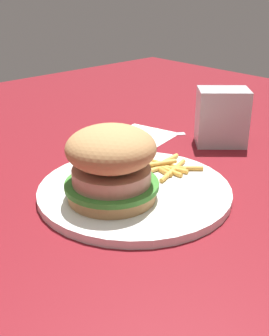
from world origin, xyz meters
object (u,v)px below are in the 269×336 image
(fork, at_px, (141,135))
(fries_pile, at_px, (163,167))
(sandwich, at_px, (111,163))
(plate, at_px, (135,191))
(napkin_dispenser, at_px, (222,117))
(napkin, at_px, (142,136))

(fork, bearing_deg, fries_pile, 57.14)
(sandwich, xyz_separation_m, fork, (-0.22, -0.17, -0.06))
(plate, relative_size, napkin_dispenser, 2.66)
(plate, distance_m, napkin, 0.25)
(fork, bearing_deg, plate, 44.30)
(napkin_dispenser, bearing_deg, sandwich, 51.77)
(sandwich, bearing_deg, fork, -141.61)
(plate, relative_size, fork, 1.80)
(plate, distance_m, fork, 0.25)
(plate, relative_size, fries_pile, 2.61)
(sandwich, relative_size, napkin, 1.16)
(plate, bearing_deg, sandwich, 3.52)
(fries_pile, bearing_deg, fork, -122.86)
(plate, xyz_separation_m, napkin_dispenser, (-0.26, -0.04, 0.05))
(sandwich, distance_m, napkin_dispenser, 0.30)
(fries_pile, bearing_deg, sandwich, 8.26)
(napkin, xyz_separation_m, napkin_dispenser, (-0.08, 0.13, 0.05))
(fries_pile, relative_size, napkin_dispenser, 1.02)
(plate, distance_m, fries_pile, 0.08)
(fries_pile, height_order, napkin_dispenser, napkin_dispenser)
(napkin, xyz_separation_m, fork, (0.00, -0.00, 0.00))
(fries_pile, xyz_separation_m, napkin, (-0.10, -0.16, -0.02))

